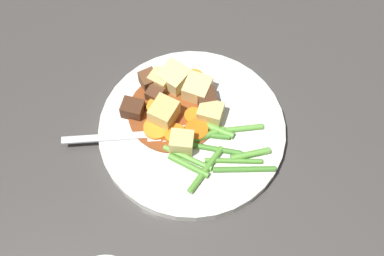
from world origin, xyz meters
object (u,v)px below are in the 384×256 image
carrot_slice_0 (175,135)px  carrot_slice_2 (196,131)px  meat_chunk_2 (133,109)px  potato_chunk_3 (182,142)px  carrot_slice_5 (193,80)px  dinner_plate (192,131)px  carrot_slice_3 (156,108)px  meat_chunk_1 (149,80)px  carrot_slice_4 (193,116)px  potato_chunk_1 (164,113)px  carrot_slice_1 (156,128)px  potato_chunk_5 (210,113)px  potato_chunk_2 (197,89)px  meat_chunk_0 (206,99)px  meat_chunk_3 (153,97)px  potato_chunk_4 (174,78)px  potato_chunk_0 (160,80)px  fork (131,136)px

carrot_slice_0 → carrot_slice_2: size_ratio=0.92×
meat_chunk_2 → potato_chunk_3: bearing=-175.0°
carrot_slice_5 → dinner_plate: bearing=131.6°
carrot_slice_0 → carrot_slice_3: size_ratio=1.14×
carrot_slice_0 → meat_chunk_1: meat_chunk_1 is taller
carrot_slice_2 → meat_chunk_1: 0.10m
carrot_slice_4 → potato_chunk_1: potato_chunk_1 is taller
carrot_slice_1 → potato_chunk_5: potato_chunk_5 is taller
potato_chunk_2 → meat_chunk_0: 0.02m
carrot_slice_0 → carrot_slice_5: (0.04, -0.08, -0.00)m
potato_chunk_3 → meat_chunk_3: bearing=-17.9°
carrot_slice_5 → potato_chunk_4: bearing=46.7°
carrot_slice_4 → potato_chunk_5: bearing=-134.3°
potato_chunk_3 → meat_chunk_2: potato_chunk_3 is taller
carrot_slice_3 → meat_chunk_1: 0.04m
dinner_plate → meat_chunk_1: meat_chunk_1 is taller
potato_chunk_1 → potato_chunk_2: bearing=-95.6°
carrot_slice_0 → carrot_slice_4: size_ratio=1.18×
potato_chunk_0 → potato_chunk_2: potato_chunk_2 is taller
potato_chunk_3 → fork: size_ratio=0.22×
meat_chunk_2 → meat_chunk_3: size_ratio=1.33×
potato_chunk_3 → meat_chunk_3: 0.08m
meat_chunk_0 → meat_chunk_3: meat_chunk_0 is taller
carrot_slice_3 → meat_chunk_3: meat_chunk_3 is taller
dinner_plate → potato_chunk_1: 0.05m
meat_chunk_0 → fork: (0.04, 0.11, -0.01)m
potato_chunk_4 → potato_chunk_1: bearing=120.8°
carrot_slice_0 → carrot_slice_5: carrot_slice_0 is taller
potato_chunk_1 → carrot_slice_0: bearing=161.5°
carrot_slice_4 → potato_chunk_1: (0.03, 0.03, 0.01)m
meat_chunk_1 → meat_chunk_3: bearing=146.5°
carrot_slice_4 → carrot_slice_0: bearing=91.4°
potato_chunk_3 → fork: potato_chunk_3 is taller
carrot_slice_1 → meat_chunk_3: 0.05m
potato_chunk_4 → meat_chunk_3: (0.00, 0.04, -0.00)m
dinner_plate → meat_chunk_3: meat_chunk_3 is taller
carrot_slice_1 → potato_chunk_2: size_ratio=0.97×
carrot_slice_0 → potato_chunk_5: potato_chunk_5 is taller
carrot_slice_2 → carrot_slice_3: carrot_slice_3 is taller
potato_chunk_2 → fork: bearing=79.8°
dinner_plate → carrot_slice_5: size_ratio=7.41×
carrot_slice_2 → potato_chunk_4: potato_chunk_4 is taller
potato_chunk_3 → meat_chunk_1: bearing=-21.7°
potato_chunk_3 → meat_chunk_1: 0.11m
potato_chunk_3 → carrot_slice_0: bearing=-16.5°
potato_chunk_1 → potato_chunk_5: size_ratio=1.10×
potato_chunk_4 → meat_chunk_2: (0.01, 0.07, -0.00)m
potato_chunk_0 → carrot_slice_5: bearing=-130.5°
carrot_slice_3 → potato_chunk_2: 0.06m
carrot_slice_0 → fork: carrot_slice_0 is taller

